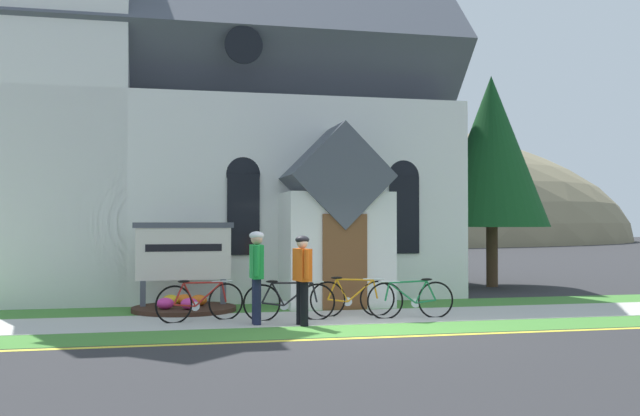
{
  "coord_description": "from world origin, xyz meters",
  "views": [
    {
      "loc": [
        -3.61,
        -12.7,
        1.91
      ],
      "look_at": [
        -0.19,
        2.37,
        2.22
      ],
      "focal_mm": 41.35,
      "sensor_mm": 36.0,
      "label": 1
    }
  ],
  "objects_px": {
    "bicycle_green": "(352,298)",
    "bicycle_red": "(289,301)",
    "bicycle_silver": "(411,299)",
    "roadside_conifer": "(492,151)",
    "church_sign": "(184,253)",
    "cyclist_in_red_jersey": "(302,273)",
    "cyclist_in_white_jersey": "(257,269)",
    "bicycle_blue": "(200,302)"
  },
  "relations": [
    {
      "from": "bicycle_green",
      "to": "bicycle_red",
      "type": "bearing_deg",
      "value": -165.47
    },
    {
      "from": "bicycle_silver",
      "to": "bicycle_green",
      "type": "height_order",
      "value": "bicycle_green"
    },
    {
      "from": "roadside_conifer",
      "to": "church_sign",
      "type": "bearing_deg",
      "value": -157.21
    },
    {
      "from": "cyclist_in_red_jersey",
      "to": "cyclist_in_white_jersey",
      "type": "bearing_deg",
      "value": 159.83
    },
    {
      "from": "bicycle_silver",
      "to": "roadside_conifer",
      "type": "relative_size",
      "value": 0.28
    },
    {
      "from": "bicycle_blue",
      "to": "bicycle_red",
      "type": "bearing_deg",
      "value": -8.55
    },
    {
      "from": "cyclist_in_white_jersey",
      "to": "bicycle_blue",
      "type": "bearing_deg",
      "value": 144.61
    },
    {
      "from": "bicycle_green",
      "to": "roadside_conifer",
      "type": "relative_size",
      "value": 0.28
    },
    {
      "from": "church_sign",
      "to": "bicycle_green",
      "type": "height_order",
      "value": "church_sign"
    },
    {
      "from": "roadside_conifer",
      "to": "bicycle_silver",
      "type": "bearing_deg",
      "value": -127.34
    },
    {
      "from": "church_sign",
      "to": "bicycle_green",
      "type": "relative_size",
      "value": 1.24
    },
    {
      "from": "bicycle_silver",
      "to": "cyclist_in_white_jersey",
      "type": "xyz_separation_m",
      "value": [
        -3.14,
        -0.26,
        0.65
      ]
    },
    {
      "from": "bicycle_silver",
      "to": "cyclist_in_red_jersey",
      "type": "xyz_separation_m",
      "value": [
        -2.33,
        -0.56,
        0.59
      ]
    },
    {
      "from": "cyclist_in_white_jersey",
      "to": "roadside_conifer",
      "type": "distance_m",
      "value": 10.81
    },
    {
      "from": "church_sign",
      "to": "bicycle_red",
      "type": "distance_m",
      "value": 3.12
    },
    {
      "from": "church_sign",
      "to": "cyclist_in_white_jersey",
      "type": "distance_m",
      "value": 3.02
    },
    {
      "from": "bicycle_green",
      "to": "cyclist_in_red_jersey",
      "type": "bearing_deg",
      "value": -138.75
    },
    {
      "from": "bicycle_blue",
      "to": "roadside_conifer",
      "type": "xyz_separation_m",
      "value": [
        9.0,
        5.92,
        3.66
      ]
    },
    {
      "from": "cyclist_in_white_jersey",
      "to": "cyclist_in_red_jersey",
      "type": "bearing_deg",
      "value": -20.17
    },
    {
      "from": "bicycle_blue",
      "to": "roadside_conifer",
      "type": "bearing_deg",
      "value": 33.33
    },
    {
      "from": "bicycle_green",
      "to": "bicycle_silver",
      "type": "bearing_deg",
      "value": -27.26
    },
    {
      "from": "bicycle_blue",
      "to": "bicycle_green",
      "type": "bearing_deg",
      "value": 1.86
    },
    {
      "from": "bicycle_red",
      "to": "bicycle_green",
      "type": "relative_size",
      "value": 1.02
    },
    {
      "from": "church_sign",
      "to": "roadside_conifer",
      "type": "xyz_separation_m",
      "value": [
        9.23,
        3.88,
        2.81
      ]
    },
    {
      "from": "bicycle_red",
      "to": "roadside_conifer",
      "type": "xyz_separation_m",
      "value": [
        7.29,
        6.17,
        3.66
      ]
    },
    {
      "from": "church_sign",
      "to": "bicycle_silver",
      "type": "relative_size",
      "value": 1.23
    },
    {
      "from": "church_sign",
      "to": "bicycle_blue",
      "type": "relative_size",
      "value": 1.27
    },
    {
      "from": "bicycle_silver",
      "to": "bicycle_green",
      "type": "distance_m",
      "value": 1.2
    },
    {
      "from": "church_sign",
      "to": "cyclist_in_red_jersey",
      "type": "relative_size",
      "value": 1.32
    },
    {
      "from": "church_sign",
      "to": "bicycle_red",
      "type": "xyz_separation_m",
      "value": [
        1.93,
        -2.3,
        -0.86
      ]
    },
    {
      "from": "roadside_conifer",
      "to": "cyclist_in_white_jersey",
      "type": "bearing_deg",
      "value": -140.35
    },
    {
      "from": "church_sign",
      "to": "cyclist_in_white_jersey",
      "type": "height_order",
      "value": "church_sign"
    },
    {
      "from": "bicycle_red",
      "to": "bicycle_silver",
      "type": "height_order",
      "value": "bicycle_silver"
    },
    {
      "from": "bicycle_silver",
      "to": "bicycle_red",
      "type": "bearing_deg",
      "value": 175.5
    },
    {
      "from": "church_sign",
      "to": "roadside_conifer",
      "type": "relative_size",
      "value": 0.35
    },
    {
      "from": "cyclist_in_white_jersey",
      "to": "roadside_conifer",
      "type": "height_order",
      "value": "roadside_conifer"
    },
    {
      "from": "bicycle_red",
      "to": "bicycle_silver",
      "type": "bearing_deg",
      "value": -4.5
    },
    {
      "from": "bicycle_blue",
      "to": "bicycle_silver",
      "type": "bearing_deg",
      "value": -6.18
    },
    {
      "from": "cyclist_in_red_jersey",
      "to": "roadside_conifer",
      "type": "xyz_separation_m",
      "value": [
        7.18,
        6.93,
        3.07
      ]
    },
    {
      "from": "bicycle_red",
      "to": "bicycle_green",
      "type": "height_order",
      "value": "bicycle_green"
    },
    {
      "from": "cyclist_in_white_jersey",
      "to": "roadside_conifer",
      "type": "relative_size",
      "value": 0.28
    },
    {
      "from": "bicycle_silver",
      "to": "bicycle_blue",
      "type": "relative_size",
      "value": 1.03
    }
  ]
}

